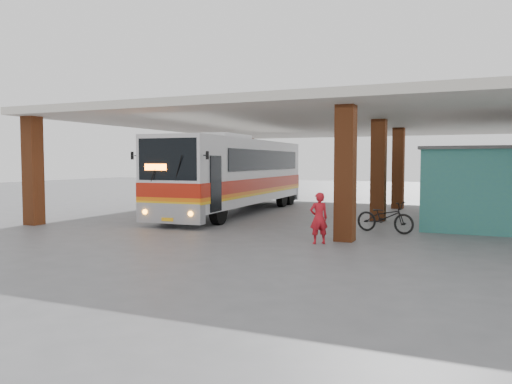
{
  "coord_description": "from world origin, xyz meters",
  "views": [
    {
      "loc": [
        6.79,
        -18.76,
        2.58
      ],
      "look_at": [
        -1.44,
        0.0,
        1.3
      ],
      "focal_mm": 35.0,
      "sensor_mm": 36.0,
      "label": 1
    }
  ],
  "objects": [
    {
      "name": "ground",
      "position": [
        0.0,
        0.0,
        0.0
      ],
      "size": [
        90.0,
        90.0,
        0.0
      ],
      "primitive_type": "plane",
      "color": "#515154",
      "rests_on": "ground"
    },
    {
      "name": "brick_columns",
      "position": [
        1.43,
        5.0,
        2.17
      ],
      "size": [
        20.1,
        21.6,
        4.35
      ],
      "color": "brown",
      "rests_on": "ground"
    },
    {
      "name": "canopy_roof",
      "position": [
        0.5,
        6.5,
        4.5
      ],
      "size": [
        21.0,
        23.0,
        0.3
      ],
      "primitive_type": "cube",
      "color": "silver",
      "rests_on": "brick_columns"
    },
    {
      "name": "shop_building",
      "position": [
        7.49,
        4.0,
        1.56
      ],
      "size": [
        5.2,
        8.2,
        3.11
      ],
      "color": "#307779",
      "rests_on": "ground"
    },
    {
      "name": "coach_bus",
      "position": [
        -4.08,
        3.47,
        1.91
      ],
      "size": [
        3.45,
        13.32,
        3.84
      ],
      "rotation": [
        0.0,
        0.0,
        0.05
      ],
      "color": "silver",
      "rests_on": "ground"
    },
    {
      "name": "motorcycle",
      "position": [
        3.88,
        -0.58,
        0.56
      ],
      "size": [
        2.26,
        1.26,
        1.13
      ],
      "primitive_type": "imported",
      "rotation": [
        0.0,
        0.0,
        1.32
      ],
      "color": "black",
      "rests_on": "ground"
    },
    {
      "name": "pedestrian",
      "position": [
        2.4,
        -3.89,
        0.8
      ],
      "size": [
        0.7,
        0.65,
        1.61
      ],
      "primitive_type": "imported",
      "rotation": [
        0.0,
        0.0,
        3.76
      ],
      "color": "red",
      "rests_on": "ground"
    },
    {
      "name": "red_chair",
      "position": [
        5.0,
        8.5,
        0.38
      ],
      "size": [
        0.55,
        0.55,
        0.83
      ],
      "rotation": [
        0.0,
        0.0,
        -0.3
      ],
      "color": "#B2131B",
      "rests_on": "ground"
    }
  ]
}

